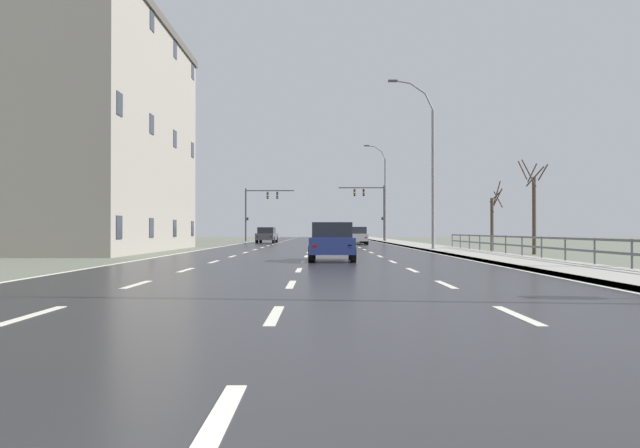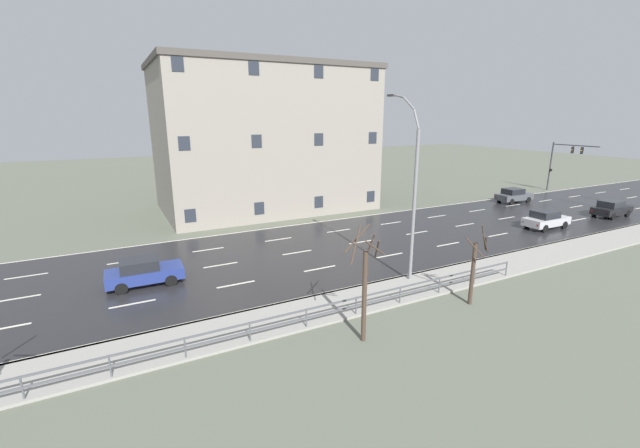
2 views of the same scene
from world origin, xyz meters
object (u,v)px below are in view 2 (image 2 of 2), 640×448
car_far_left (144,272)px  car_distant (546,219)px  car_near_right (611,208)px  brick_building (264,138)px  street_lamp_midground (412,194)px  car_mid_centre (514,195)px  traffic_signal_left (562,158)px

car_far_left → car_distant: same height
car_near_right → brick_building: (-19.26, -27.55, 6.28)m
car_distant → car_near_right: bearing=89.3°
street_lamp_midground → car_mid_centre: (-11.99, 24.61, -4.32)m
street_lamp_midground → car_far_left: bearing=-114.4°
car_near_right → car_far_left: same height
street_lamp_midground → brick_building: bearing=-178.8°
street_lamp_midground → car_near_right: bearing=96.9°
car_mid_centre → car_distant: (8.52, -6.94, 0.00)m
car_far_left → car_mid_centre: 38.81m
street_lamp_midground → brick_building: (-22.53, -0.45, 1.96)m
car_near_right → car_distant: (-0.21, -9.42, 0.00)m
car_mid_centre → car_distant: same height
car_far_left → brick_building: (-16.28, 13.32, 6.28)m
car_near_right → traffic_signal_left: bearing=141.0°
car_mid_centre → car_distant: size_ratio=1.02×
brick_building → car_near_right: bearing=55.0°
car_near_right → car_far_left: bearing=-95.3°
car_distant → traffic_signal_left: bearing=121.1°
car_far_left → car_mid_centre: same height
car_far_left → street_lamp_midground: bearing=66.5°
traffic_signal_left → car_mid_centre: traffic_signal_left is taller
car_near_right → car_mid_centre: (-8.73, -2.49, 0.00)m
street_lamp_midground → car_mid_centre: size_ratio=2.52×
car_far_left → traffic_signal_left: bearing=99.7°
traffic_signal_left → car_near_right: size_ratio=1.48×
car_far_left → brick_building: size_ratio=0.20×
street_lamp_midground → car_near_right: street_lamp_midground is taller
traffic_signal_left → car_near_right: traffic_signal_left is taller
traffic_signal_left → car_far_left: 49.85m
car_mid_centre → brick_building: (-10.53, -25.06, 6.28)m
car_mid_centre → car_far_left: bearing=-78.4°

